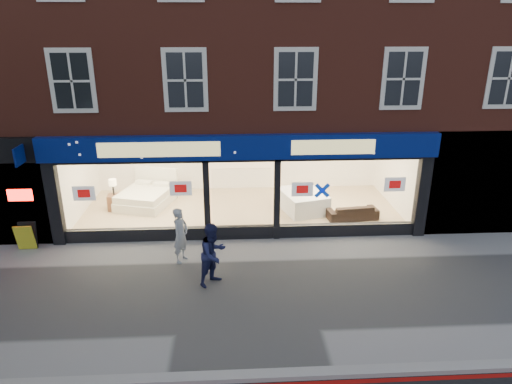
{
  "coord_description": "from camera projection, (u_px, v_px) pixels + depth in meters",
  "views": [
    {
      "loc": [
        -0.29,
        -9.68,
        6.23
      ],
      "look_at": [
        0.39,
        2.5,
        1.72
      ],
      "focal_mm": 32.0,
      "sensor_mm": 36.0,
      "label": 1
    }
  ],
  "objects": [
    {
      "name": "ground",
      "position": [
        246.0,
        293.0,
        11.24
      ],
      "size": [
        120.0,
        120.0,
        0.0
      ],
      "primitive_type": "plane",
      "color": "gray",
      "rests_on": "ground"
    },
    {
      "name": "kerb_stone",
      "position": [
        251.0,
        376.0,
        8.51
      ],
      "size": [
        60.0,
        0.25,
        0.12
      ],
      "primitive_type": "cube",
      "color": "gray",
      "rests_on": "ground"
    },
    {
      "name": "showroom_floor",
      "position": [
        241.0,
        210.0,
        16.14
      ],
      "size": [
        11.0,
        4.5,
        0.1
      ],
      "primitive_type": "cube",
      "color": "tan",
      "rests_on": "ground"
    },
    {
      "name": "building",
      "position": [
        237.0,
        10.0,
        15.43
      ],
      "size": [
        19.0,
        8.26,
        10.3
      ],
      "color": "maroon",
      "rests_on": "ground"
    },
    {
      "name": "display_bed",
      "position": [
        147.0,
        196.0,
        16.4
      ],
      "size": [
        2.15,
        2.39,
        1.13
      ],
      "rotation": [
        0.0,
        0.0,
        -0.29
      ],
      "color": "white",
      "rests_on": "showroom_floor"
    },
    {
      "name": "bedside_table",
      "position": [
        115.0,
        202.0,
        15.94
      ],
      "size": [
        0.48,
        0.48,
        0.55
      ],
      "primitive_type": "cube",
      "rotation": [
        0.0,
        0.0,
        0.06
      ],
      "color": "brown",
      "rests_on": "showroom_floor"
    },
    {
      "name": "mattress_stack",
      "position": [
        303.0,
        201.0,
        15.87
      ],
      "size": [
        1.73,
        1.98,
        0.66
      ],
      "rotation": [
        0.0,
        0.0,
        0.27
      ],
      "color": "silver",
      "rests_on": "showroom_floor"
    },
    {
      "name": "sofa",
      "position": [
        352.0,
        212.0,
        15.21
      ],
      "size": [
        1.74,
        0.84,
        0.49
      ],
      "primitive_type": "imported",
      "rotation": [
        0.0,
        0.0,
        3.25
      ],
      "color": "black",
      "rests_on": "showroom_floor"
    },
    {
      "name": "a_board",
      "position": [
        26.0,
        236.0,
        13.3
      ],
      "size": [
        0.54,
        0.36,
        0.81
      ],
      "primitive_type": "cube",
      "rotation": [
        0.0,
        0.0,
        0.04
      ],
      "color": "gold",
      "rests_on": "ground"
    },
    {
      "name": "pedestrian_grey",
      "position": [
        181.0,
        235.0,
        12.51
      ],
      "size": [
        0.59,
        0.68,
        1.57
      ],
      "primitive_type": "imported",
      "rotation": [
        0.0,
        0.0,
        1.12
      ],
      "color": "#A5A9AD",
      "rests_on": "ground"
    },
    {
      "name": "pedestrian_blue",
      "position": [
        213.0,
        254.0,
        11.4
      ],
      "size": [
        1.0,
        1.01,
        1.64
      ],
      "primitive_type": "imported",
      "rotation": [
        0.0,
        0.0,
        0.82
      ],
      "color": "#171B41",
      "rests_on": "ground"
    }
  ]
}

